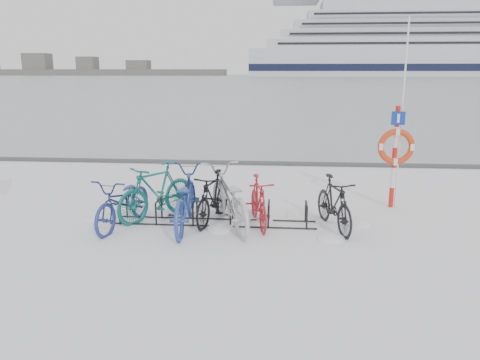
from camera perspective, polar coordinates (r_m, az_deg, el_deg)
ground at (r=9.21m, az=-3.27°, el=-5.28°), size 900.00×900.00×0.00m
ice_sheet at (r=163.67m, az=4.57°, el=12.17°), size 400.00×298.00×0.02m
quay_edge at (r=14.88m, az=-0.07°, el=2.11°), size 400.00×0.25×0.10m
bike_rack at (r=9.16m, az=-3.28°, el=-4.21°), size 4.00×0.48×0.46m
lifebuoy_station at (r=10.44m, az=18.49°, el=3.85°), size 0.77×0.22×4.00m
cruise_ferry at (r=241.53m, az=19.46°, el=14.95°), size 147.70×27.84×48.53m
shoreline at (r=295.58m, az=-20.23°, el=12.42°), size 180.00×12.00×9.50m
bike_0 at (r=9.21m, az=-13.98°, el=-2.35°), size 1.04×2.04×1.02m
bike_1 at (r=9.55m, az=-10.14°, el=-1.15°), size 1.57×1.90×1.16m
bike_2 at (r=8.92m, az=-6.81°, el=-2.01°), size 0.91×2.29×1.18m
bike_3 at (r=9.20m, az=-3.31°, el=-1.96°), size 0.85×1.78×1.03m
bike_4 at (r=8.89m, az=-1.43°, el=-1.97°), size 1.60×2.38×1.18m
bike_5 at (r=8.99m, az=2.27°, el=-2.46°), size 0.80×1.69×0.98m
bike_6 at (r=8.96m, az=11.40°, el=-2.62°), size 0.92×1.77×1.03m
snow_drifts at (r=9.14m, az=2.16°, el=-5.42°), size 5.67×1.94×0.19m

